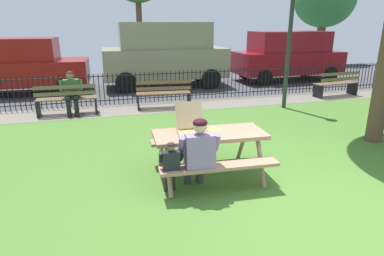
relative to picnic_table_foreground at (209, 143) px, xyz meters
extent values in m
cube|color=#49742D|center=(1.07, 0.10, -0.61)|extent=(28.00, 10.96, 0.02)
cube|color=slate|center=(1.07, 4.88, -0.60)|extent=(28.00, 1.40, 0.01)
cube|color=#424247|center=(1.07, 8.92, -0.60)|extent=(28.00, 6.68, 0.01)
cube|color=#A87C62|center=(0.00, 0.00, 0.14)|extent=(1.84, 0.86, 0.06)
cube|color=#A87C62|center=(-0.03, -0.60, -0.16)|extent=(1.81, 0.38, 0.05)
cube|color=#A87C62|center=(0.03, 0.60, -0.16)|extent=(1.81, 0.38, 0.05)
cylinder|color=#A87C62|center=(-0.76, -0.37, -0.24)|extent=(0.09, 0.44, 0.74)
cylinder|color=#A87C62|center=(-0.71, 0.45, -0.24)|extent=(0.09, 0.44, 0.74)
cylinder|color=#A87C62|center=(0.71, -0.45, -0.24)|extent=(0.09, 0.44, 0.74)
cylinder|color=#A87C62|center=(0.76, 0.37, -0.24)|extent=(0.09, 0.44, 0.74)
cube|color=tan|center=(-0.30, 0.00, 0.18)|extent=(0.48, 0.48, 0.01)
cube|color=silver|center=(-0.30, 0.00, 0.19)|extent=(0.44, 0.44, 0.00)
cube|color=tan|center=(-0.31, -0.22, 0.21)|extent=(0.44, 0.05, 0.04)
cube|color=tan|center=(-0.28, 0.21, 0.21)|extent=(0.44, 0.05, 0.04)
cube|color=tan|center=(-0.51, 0.01, 0.21)|extent=(0.05, 0.44, 0.04)
cube|color=tan|center=(-0.08, -0.02, 0.21)|extent=(0.05, 0.44, 0.04)
cube|color=tan|center=(-0.28, 0.23, 0.43)|extent=(0.46, 0.22, 0.41)
cylinder|color=tan|center=(-0.30, 0.00, 0.19)|extent=(0.38, 0.38, 0.01)
cylinder|color=#ECCD4D|center=(-0.30, 0.00, 0.20)|extent=(0.35, 0.35, 0.00)
pyramid|color=#F0BF52|center=(0.11, 0.14, 0.18)|extent=(0.25, 0.18, 0.01)
cube|color=tan|center=(-0.01, 0.15, 0.18)|extent=(0.04, 0.18, 0.02)
cylinder|color=#3B3B3B|center=(-0.41, -0.16, -0.38)|extent=(0.12, 0.12, 0.44)
cylinder|color=#3B3B3B|center=(-0.42, -0.37, -0.13)|extent=(0.17, 0.43, 0.15)
cylinder|color=#3B3B3B|center=(-0.21, -0.17, -0.38)|extent=(0.12, 0.12, 0.44)
cylinder|color=#3B3B3B|center=(-0.22, -0.38, -0.13)|extent=(0.17, 0.43, 0.15)
cube|color=#8C72A5|center=(-0.34, -0.58, 0.10)|extent=(0.43, 0.24, 0.52)
cylinder|color=#8C72A5|center=(-0.59, -0.52, 0.21)|extent=(0.10, 0.21, 0.31)
cylinder|color=#8C72A5|center=(-0.07, -0.55, 0.21)|extent=(0.10, 0.21, 0.31)
sphere|color=beige|center=(-0.33, -0.56, 0.48)|extent=(0.21, 0.21, 0.21)
ellipsoid|color=#360D16|center=(-0.34, -0.57, 0.53)|extent=(0.21, 0.20, 0.12)
cylinder|color=#2B2B2B|center=(-0.80, -0.31, -0.38)|extent=(0.07, 0.07, 0.44)
cylinder|color=#2B2B2B|center=(-0.81, -0.44, -0.14)|extent=(0.10, 0.25, 0.09)
cylinder|color=#2B2B2B|center=(-0.68, -0.32, -0.38)|extent=(0.07, 0.07, 0.44)
cylinder|color=#2B2B2B|center=(-0.69, -0.44, -0.14)|extent=(0.10, 0.25, 0.09)
cube|color=#1E2328|center=(-0.75, -0.56, -0.01)|extent=(0.25, 0.14, 0.30)
cylinder|color=#1E2328|center=(-0.90, -0.52, 0.05)|extent=(0.06, 0.12, 0.18)
cylinder|color=#1E2328|center=(-0.60, -0.54, 0.05)|extent=(0.06, 0.12, 0.18)
sphere|color=#8C6647|center=(-0.75, -0.55, 0.21)|extent=(0.12, 0.12, 0.12)
ellipsoid|color=#2C2223|center=(-0.75, -0.55, 0.24)|extent=(0.12, 0.12, 0.07)
cylinder|color=black|center=(1.07, 5.58, 0.30)|extent=(19.05, 0.03, 0.03)
cylinder|color=black|center=(1.07, 5.58, -0.45)|extent=(19.05, 0.03, 0.03)
cylinder|color=black|center=(-4.32, 5.58, -0.11)|extent=(0.02, 0.02, 0.98)
cylinder|color=black|center=(-4.18, 5.58, -0.11)|extent=(0.02, 0.02, 0.98)
cylinder|color=black|center=(-4.04, 5.58, -0.11)|extent=(0.02, 0.02, 0.98)
cylinder|color=black|center=(-3.90, 5.58, -0.11)|extent=(0.02, 0.02, 0.98)
cylinder|color=black|center=(-3.76, 5.58, -0.11)|extent=(0.02, 0.02, 0.98)
cylinder|color=black|center=(-3.62, 5.58, -0.11)|extent=(0.02, 0.02, 0.98)
cylinder|color=black|center=(-3.48, 5.58, -0.11)|extent=(0.02, 0.02, 0.98)
cylinder|color=black|center=(-3.34, 5.58, -0.11)|extent=(0.02, 0.02, 0.98)
cylinder|color=black|center=(-3.20, 5.58, -0.11)|extent=(0.02, 0.02, 0.98)
cylinder|color=black|center=(-3.06, 5.58, -0.11)|extent=(0.02, 0.02, 0.98)
cylinder|color=black|center=(-2.92, 5.58, -0.11)|extent=(0.02, 0.02, 0.98)
cylinder|color=black|center=(-2.78, 5.58, -0.11)|extent=(0.02, 0.02, 0.98)
cylinder|color=black|center=(-2.64, 5.58, -0.11)|extent=(0.02, 0.02, 0.98)
cylinder|color=black|center=(-2.50, 5.58, -0.11)|extent=(0.02, 0.02, 0.98)
cylinder|color=black|center=(-2.36, 5.58, -0.11)|extent=(0.02, 0.02, 0.98)
cylinder|color=black|center=(-2.22, 5.58, -0.11)|extent=(0.02, 0.02, 0.98)
cylinder|color=black|center=(-2.08, 5.58, -0.11)|extent=(0.02, 0.02, 0.98)
cylinder|color=black|center=(-1.94, 5.58, -0.11)|extent=(0.02, 0.02, 0.98)
cylinder|color=black|center=(-1.80, 5.58, -0.11)|extent=(0.02, 0.02, 0.98)
cylinder|color=black|center=(-1.66, 5.58, -0.11)|extent=(0.02, 0.02, 0.98)
cylinder|color=black|center=(-1.52, 5.58, -0.11)|extent=(0.02, 0.02, 0.98)
cylinder|color=black|center=(-1.38, 5.58, -0.11)|extent=(0.02, 0.02, 0.98)
cylinder|color=black|center=(-1.24, 5.58, -0.11)|extent=(0.02, 0.02, 0.98)
cylinder|color=black|center=(-1.10, 5.58, -0.11)|extent=(0.02, 0.02, 0.98)
cylinder|color=black|center=(-0.96, 5.58, -0.11)|extent=(0.02, 0.02, 0.98)
cylinder|color=black|center=(-0.82, 5.58, -0.11)|extent=(0.02, 0.02, 0.98)
cylinder|color=black|center=(-0.68, 5.58, -0.11)|extent=(0.02, 0.02, 0.98)
cylinder|color=black|center=(-0.54, 5.58, -0.11)|extent=(0.02, 0.02, 0.98)
cylinder|color=black|center=(-0.40, 5.58, -0.11)|extent=(0.02, 0.02, 0.98)
cylinder|color=black|center=(-0.26, 5.58, -0.11)|extent=(0.02, 0.02, 0.98)
cylinder|color=black|center=(-0.12, 5.58, -0.11)|extent=(0.02, 0.02, 0.98)
cylinder|color=black|center=(0.02, 5.58, -0.11)|extent=(0.02, 0.02, 0.98)
cylinder|color=black|center=(0.16, 5.58, -0.11)|extent=(0.02, 0.02, 0.98)
cylinder|color=black|center=(0.30, 5.58, -0.11)|extent=(0.02, 0.02, 0.98)
cylinder|color=black|center=(0.44, 5.58, -0.11)|extent=(0.02, 0.02, 0.98)
cylinder|color=black|center=(0.58, 5.58, -0.11)|extent=(0.02, 0.02, 0.98)
cylinder|color=black|center=(0.72, 5.58, -0.11)|extent=(0.02, 0.02, 0.98)
cylinder|color=black|center=(0.86, 5.58, -0.11)|extent=(0.02, 0.02, 0.98)
cylinder|color=black|center=(1.00, 5.58, -0.11)|extent=(0.02, 0.02, 0.98)
cylinder|color=black|center=(1.14, 5.58, -0.11)|extent=(0.02, 0.02, 0.98)
cylinder|color=black|center=(1.28, 5.58, -0.11)|extent=(0.02, 0.02, 0.98)
cylinder|color=black|center=(1.42, 5.58, -0.11)|extent=(0.02, 0.02, 0.98)
cylinder|color=black|center=(1.56, 5.58, -0.11)|extent=(0.02, 0.02, 0.98)
cylinder|color=black|center=(1.70, 5.58, -0.11)|extent=(0.02, 0.02, 0.98)
cylinder|color=black|center=(1.84, 5.58, -0.11)|extent=(0.02, 0.02, 0.98)
cylinder|color=black|center=(1.98, 5.58, -0.11)|extent=(0.02, 0.02, 0.98)
cylinder|color=black|center=(2.12, 5.58, -0.11)|extent=(0.02, 0.02, 0.98)
cylinder|color=black|center=(2.26, 5.58, -0.11)|extent=(0.02, 0.02, 0.98)
cylinder|color=black|center=(2.40, 5.58, -0.11)|extent=(0.02, 0.02, 0.98)
cylinder|color=black|center=(2.54, 5.58, -0.11)|extent=(0.02, 0.02, 0.98)
cylinder|color=black|center=(2.68, 5.58, -0.11)|extent=(0.02, 0.02, 0.98)
cylinder|color=black|center=(2.82, 5.58, -0.11)|extent=(0.02, 0.02, 0.98)
cylinder|color=black|center=(2.96, 5.58, -0.11)|extent=(0.02, 0.02, 0.98)
cylinder|color=black|center=(3.10, 5.58, -0.11)|extent=(0.02, 0.02, 0.98)
cylinder|color=black|center=(3.24, 5.58, -0.11)|extent=(0.02, 0.02, 0.98)
cylinder|color=black|center=(3.38, 5.58, -0.11)|extent=(0.02, 0.02, 0.98)
cylinder|color=black|center=(3.52, 5.58, -0.11)|extent=(0.02, 0.02, 0.98)
cylinder|color=black|center=(3.66, 5.58, -0.11)|extent=(0.02, 0.02, 0.98)
cylinder|color=black|center=(3.80, 5.58, -0.11)|extent=(0.02, 0.02, 0.98)
cylinder|color=black|center=(3.94, 5.58, -0.11)|extent=(0.02, 0.02, 0.98)
cylinder|color=black|center=(4.08, 5.58, -0.11)|extent=(0.02, 0.02, 0.98)
cylinder|color=black|center=(4.22, 5.58, -0.11)|extent=(0.02, 0.02, 0.98)
cylinder|color=black|center=(4.36, 5.58, -0.11)|extent=(0.02, 0.02, 0.98)
cylinder|color=black|center=(4.50, 5.58, -0.11)|extent=(0.02, 0.02, 0.98)
cylinder|color=black|center=(4.64, 5.58, -0.11)|extent=(0.02, 0.02, 0.98)
cylinder|color=black|center=(4.78, 5.58, -0.11)|extent=(0.02, 0.02, 0.98)
cylinder|color=black|center=(4.92, 5.58, -0.11)|extent=(0.02, 0.02, 0.98)
cylinder|color=black|center=(5.06, 5.58, -0.11)|extent=(0.02, 0.02, 0.98)
cylinder|color=black|center=(5.20, 5.58, -0.11)|extent=(0.02, 0.02, 0.98)
cylinder|color=black|center=(5.34, 5.58, -0.11)|extent=(0.02, 0.02, 0.98)
cylinder|color=black|center=(5.48, 5.58, -0.11)|extent=(0.02, 0.02, 0.98)
cylinder|color=black|center=(5.62, 5.58, -0.11)|extent=(0.02, 0.02, 0.98)
cylinder|color=black|center=(5.76, 5.58, -0.11)|extent=(0.02, 0.02, 0.98)
cylinder|color=black|center=(5.90, 5.58, -0.11)|extent=(0.02, 0.02, 0.98)
cylinder|color=black|center=(6.04, 5.58, -0.11)|extent=(0.02, 0.02, 0.98)
cylinder|color=black|center=(6.18, 5.58, -0.11)|extent=(0.02, 0.02, 0.98)
cylinder|color=black|center=(6.32, 5.58, -0.11)|extent=(0.02, 0.02, 0.98)
cylinder|color=black|center=(6.46, 5.58, -0.11)|extent=(0.02, 0.02, 0.98)
cylinder|color=black|center=(6.60, 5.58, -0.11)|extent=(0.02, 0.02, 0.98)
cylinder|color=black|center=(6.74, 5.58, -0.11)|extent=(0.02, 0.02, 0.98)
cylinder|color=black|center=(6.88, 5.58, -0.11)|extent=(0.02, 0.02, 0.98)
cylinder|color=black|center=(7.02, 5.58, -0.11)|extent=(0.02, 0.02, 0.98)
cylinder|color=black|center=(7.16, 5.58, -0.11)|extent=(0.02, 0.02, 0.98)
cylinder|color=black|center=(7.30, 5.58, -0.11)|extent=(0.02, 0.02, 0.98)
cylinder|color=black|center=(7.44, 5.58, -0.11)|extent=(0.02, 0.02, 0.98)
cylinder|color=black|center=(7.58, 5.58, -0.11)|extent=(0.02, 0.02, 0.98)
cylinder|color=black|center=(7.72, 5.58, -0.11)|extent=(0.02, 0.02, 0.98)
cylinder|color=black|center=(7.86, 5.58, -0.11)|extent=(0.02, 0.02, 0.98)
cylinder|color=black|center=(8.00, 5.58, -0.11)|extent=(0.02, 0.02, 0.98)
cylinder|color=black|center=(8.14, 5.58, -0.11)|extent=(0.02, 0.02, 0.98)
cylinder|color=black|center=(8.28, 5.58, -0.11)|extent=(0.02, 0.02, 0.98)
cylinder|color=black|center=(8.42, 5.58, -0.11)|extent=(0.02, 0.02, 0.98)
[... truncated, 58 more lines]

